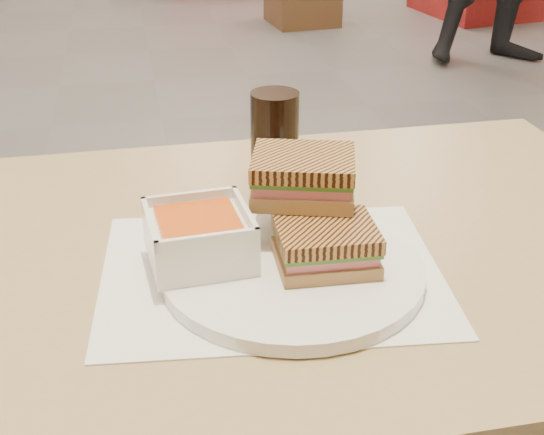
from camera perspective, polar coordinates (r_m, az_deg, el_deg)
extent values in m
cube|color=#A18257|center=(0.92, -4.73, -3.34)|extent=(1.21, 0.71, 0.03)
cylinder|color=#A18257|center=(1.51, 15.56, -7.58)|extent=(0.06, 0.06, 0.72)
cube|color=white|center=(0.86, -0.04, -4.19)|extent=(0.41, 0.33, 0.00)
cylinder|color=white|center=(0.85, 1.59, -4.08)|extent=(0.30, 0.30, 0.02)
cube|color=white|center=(0.85, -5.53, -1.81)|extent=(0.12, 0.12, 0.05)
cube|color=#DC4F13|center=(0.83, -5.61, -0.24)|extent=(0.09, 0.09, 0.01)
cube|color=white|center=(0.84, -2.05, 0.45)|extent=(0.01, 0.11, 0.01)
cube|color=white|center=(0.83, -9.27, -0.47)|extent=(0.01, 0.11, 0.01)
cube|color=white|center=(0.88, -6.27, 1.54)|extent=(0.11, 0.01, 0.01)
cube|color=white|center=(0.79, -4.90, -1.74)|extent=(0.11, 0.01, 0.01)
cube|color=#A57B48|center=(0.84, 4.07, -3.11)|extent=(0.11, 0.09, 0.02)
cube|color=#C46374|center=(0.83, 4.10, -2.30)|extent=(0.10, 0.09, 0.01)
cube|color=#386B23|center=(0.83, 4.12, -1.81)|extent=(0.11, 0.09, 0.01)
cube|color=#A27433|center=(0.83, 4.15, -1.15)|extent=(0.11, 0.09, 0.02)
cube|color=#A57B48|center=(0.88, 2.36, 2.11)|extent=(0.14, 0.13, 0.02)
cube|color=#C46374|center=(0.87, 2.38, 2.98)|extent=(0.13, 0.12, 0.01)
cube|color=#386B23|center=(0.87, 2.39, 3.51)|extent=(0.14, 0.12, 0.01)
cube|color=#A27433|center=(0.87, 2.41, 4.22)|extent=(0.14, 0.13, 0.02)
cylinder|color=black|center=(1.03, 0.20, 5.72)|extent=(0.07, 0.07, 0.14)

